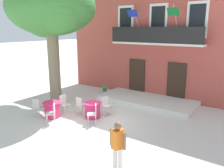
# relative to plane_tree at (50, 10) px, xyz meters

# --- Properties ---
(ground_plane) EXTENTS (120.00, 120.00, 0.00)m
(ground_plane) POSITION_rel_plane_tree_xyz_m (3.55, -0.74, -5.15)
(ground_plane) COLOR silver
(building_facade) EXTENTS (13.00, 5.09, 7.50)m
(building_facade) POSITION_rel_plane_tree_xyz_m (4.32, 6.25, -1.40)
(building_facade) COLOR #B24C42
(building_facade) RESTS_ON ground
(entrance_step_platform) EXTENTS (5.56, 2.46, 0.25)m
(entrance_step_platform) POSITION_rel_plane_tree_xyz_m (4.32, 3.03, -5.02)
(entrance_step_platform) COLOR silver
(entrance_step_platform) RESTS_ON ground
(plane_tree) EXTENTS (5.07, 4.45, 6.78)m
(plane_tree) POSITION_rel_plane_tree_xyz_m (0.00, 0.00, 0.00)
(plane_tree) COLOR #7F755B
(plane_tree) RESTS_ON ground
(cafe_table_near_tree) EXTENTS (0.86, 0.86, 0.76)m
(cafe_table_near_tree) POSITION_rel_plane_tree_xyz_m (1.59, -1.65, -4.75)
(cafe_table_near_tree) COLOR #E52D66
(cafe_table_near_tree) RESTS_ON ground
(cafe_chair_near_tree_0) EXTENTS (0.51, 0.51, 0.91)m
(cafe_chair_near_tree_0) POSITION_rel_plane_tree_xyz_m (0.91, -1.98, -4.62)
(cafe_chair_near_tree_0) COLOR silver
(cafe_chair_near_tree_0) RESTS_ON ground
(cafe_chair_near_tree_1) EXTENTS (0.57, 0.57, 0.91)m
(cafe_chair_near_tree_1) POSITION_rel_plane_tree_xyz_m (2.16, -2.15, -4.62)
(cafe_chair_near_tree_1) COLOR silver
(cafe_chair_near_tree_1) RESTS_ON ground
(cafe_chair_near_tree_2) EXTENTS (0.46, 0.46, 0.91)m
(cafe_chair_near_tree_2) POSITION_rel_plane_tree_xyz_m (1.63, -0.90, -4.62)
(cafe_chair_near_tree_2) COLOR silver
(cafe_chair_near_tree_2) RESTS_ON ground
(cafe_table_middle) EXTENTS (0.86, 0.86, 0.76)m
(cafe_table_middle) POSITION_rel_plane_tree_xyz_m (3.25, -0.59, -4.75)
(cafe_table_middle) COLOR #E52D66
(cafe_table_middle) RESTS_ON ground
(cafe_chair_middle_0) EXTENTS (0.53, 0.53, 0.91)m
(cafe_chair_middle_0) POSITION_rel_plane_tree_xyz_m (3.50, 0.12, -4.62)
(cafe_chair_middle_0) COLOR silver
(cafe_chair_middle_0) RESTS_ON ground
(cafe_chair_middle_1) EXTENTS (0.43, 0.43, 0.91)m
(cafe_chair_middle_1) POSITION_rel_plane_tree_xyz_m (2.49, -0.61, -4.62)
(cafe_chair_middle_1) COLOR silver
(cafe_chair_middle_1) RESTS_ON ground
(cafe_chair_middle_2) EXTENTS (0.56, 0.56, 0.91)m
(cafe_chair_middle_2) POSITION_rel_plane_tree_xyz_m (3.76, -1.14, -4.62)
(cafe_chair_middle_2) COLOR silver
(cafe_chair_middle_2) RESTS_ON ground
(ground_planter_left) EXTENTS (0.39, 0.39, 0.54)m
(ground_planter_left) POSITION_rel_plane_tree_xyz_m (1.19, 3.21, -4.84)
(ground_planter_left) COLOR slate
(ground_planter_left) RESTS_ON ground
(pedestrian_near_entrance) EXTENTS (0.53, 0.38, 1.69)m
(pedestrian_near_entrance) POSITION_rel_plane_tree_xyz_m (6.73, -3.71, -4.19)
(pedestrian_near_entrance) COLOR silver
(pedestrian_near_entrance) RESTS_ON ground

